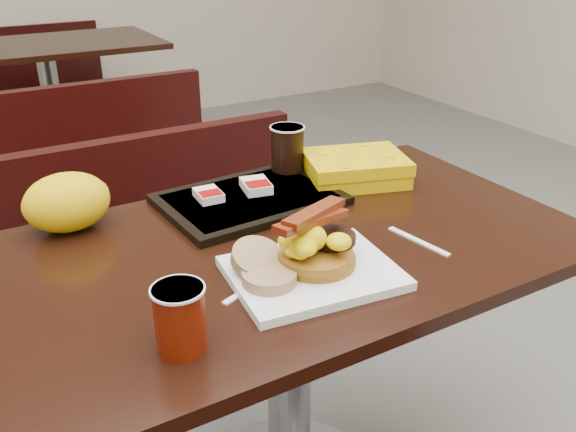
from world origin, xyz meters
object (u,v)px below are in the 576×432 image
tray (250,199)px  coffee_cup_far (287,148)px  coffee_cup_near (180,319)px  hashbrown_sleeve_right (256,186)px  bench_near_n (179,261)px  knife (418,241)px  table_far (54,112)px  pancake_stack (317,256)px  fork (242,293)px  table_near (289,386)px  bench_far_s (86,151)px  paper_bag (67,202)px  hashbrown_sleeve_left (208,195)px  bench_far_n (32,88)px  platter (313,273)px  clamshell (355,168)px

tray → coffee_cup_far: bearing=29.1°
coffee_cup_near → hashbrown_sleeve_right: size_ratio=1.31×
bench_near_n → knife: size_ratio=6.51×
table_far → pancake_stack: bearing=-90.3°
table_far → fork: bearing=-93.6°
table_near → bench_far_s: 1.90m
fork → paper_bag: bearing=95.5°
table_near → hashbrown_sleeve_left: hashbrown_sleeve_left is taller
bench_near_n → bench_far_n: same height
coffee_cup_near → coffee_cup_far: (0.49, 0.53, 0.02)m
table_far → coffee_cup_far: (0.18, -2.29, 0.45)m
bench_far_n → hashbrown_sleeve_left: hashbrown_sleeve_left is taller
pancake_stack → tray: pancake_stack is taller
table_far → coffee_cup_near: 2.87m
bench_far_s → coffee_cup_near: size_ratio=9.32×
platter → paper_bag: bearing=135.0°
table_far → fork: (-0.17, -2.72, 0.38)m
clamshell → knife: bearing=-86.0°
tray → clamshell: 0.29m
bench_far_s → hashbrown_sleeve_left: 1.71m
table_far → paper_bag: 2.39m
bench_far_s → clamshell: 1.78m
table_far → clamshell: 2.45m
bench_far_n → hashbrown_sleeve_left: bearing=-91.3°
hashbrown_sleeve_left → paper_bag: (-0.30, 0.04, 0.03)m
table_far → knife: bearing=-85.3°
table_near → table_far: 2.60m
table_near → pancake_stack: 0.43m
coffee_cup_far → fork: bearing=-128.3°
tray → table_near: bearing=-98.2°
tray → fork: bearing=-122.5°
coffee_cup_near → hashbrown_sleeve_left: coffee_cup_near is taller
coffee_cup_near → bench_near_n: bearing=71.0°
knife → hashbrown_sleeve_left: (-0.30, 0.37, 0.03)m
coffee_cup_far → bench_near_n: bearing=114.3°
table_far → hashbrown_sleeve_left: 2.39m
fork → tray: tray is taller
table_far → platter: (-0.03, -2.74, 0.38)m
fork → hashbrown_sleeve_right: (0.21, 0.36, 0.03)m
table_near → clamshell: size_ratio=4.97×
platter → hashbrown_sleeve_right: hashbrown_sleeve_right is taller
bench_far_s → tray: (0.02, -1.69, 0.40)m
coffee_cup_far → platter: bearing=-114.8°
coffee_cup_near → paper_bag: size_ratio=0.60×
coffee_cup_far → pancake_stack: bearing=-113.7°
hashbrown_sleeve_right → hashbrown_sleeve_left: bearing=-173.6°
paper_bag → hashbrown_sleeve_left: bearing=-7.7°
bench_near_n → tray: size_ratio=2.55×
bench_far_n → platter: platter is taller
pancake_stack → fork: (-0.15, 0.00, -0.03)m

